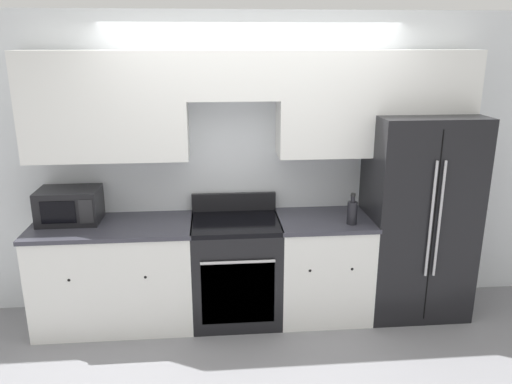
# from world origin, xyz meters

# --- Properties ---
(ground_plane) EXTENTS (12.00, 12.00, 0.00)m
(ground_plane) POSITION_xyz_m (0.00, 0.00, 0.00)
(ground_plane) COLOR gray
(wall_back) EXTENTS (8.00, 0.39, 2.60)m
(wall_back) POSITION_xyz_m (0.01, 0.58, 1.55)
(wall_back) COLOR silver
(wall_back) RESTS_ON ground_plane
(lower_cabinets_left) EXTENTS (1.33, 0.64, 0.90)m
(lower_cabinets_left) POSITION_xyz_m (-1.20, 0.31, 0.45)
(lower_cabinets_left) COLOR white
(lower_cabinets_left) RESTS_ON ground_plane
(lower_cabinets_right) EXTENTS (0.80, 0.64, 0.90)m
(lower_cabinets_right) POSITION_xyz_m (0.59, 0.31, 0.45)
(lower_cabinets_right) COLOR white
(lower_cabinets_right) RESTS_ON ground_plane
(oven_range) EXTENTS (0.75, 0.65, 1.06)m
(oven_range) POSITION_xyz_m (-0.17, 0.31, 0.45)
(oven_range) COLOR black
(oven_range) RESTS_ON ground_plane
(refrigerator) EXTENTS (0.88, 0.73, 1.77)m
(refrigerator) POSITION_xyz_m (1.42, 0.35, 0.89)
(refrigerator) COLOR black
(refrigerator) RESTS_ON ground_plane
(microwave) EXTENTS (0.50, 0.35, 0.28)m
(microwave) POSITION_xyz_m (-1.55, 0.42, 1.04)
(microwave) COLOR black
(microwave) RESTS_ON lower_cabinets_left
(bottle) EXTENTS (0.08, 0.08, 0.26)m
(bottle) POSITION_xyz_m (0.78, 0.16, 1.00)
(bottle) COLOR black
(bottle) RESTS_ON lower_cabinets_right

